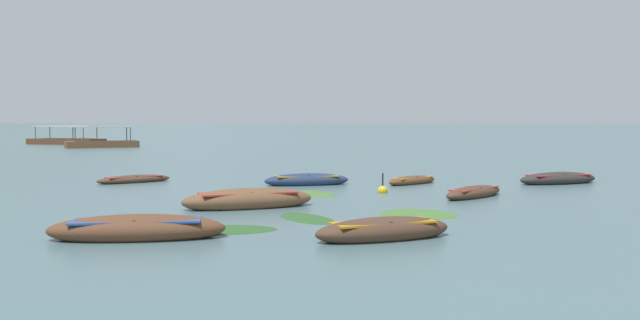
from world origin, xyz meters
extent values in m
plane|color=slate|center=(0.00, 1500.00, 0.00)|extent=(6000.00, 6000.00, 0.00)
cone|color=slate|center=(-233.71, 2280.10, 185.29)|extent=(1067.22, 1067.22, 370.59)
ellipsoid|color=#4C3323|center=(1.12, 10.15, 0.20)|extent=(3.78, 2.17, 0.68)
cube|color=orange|center=(1.12, 10.15, 0.41)|extent=(2.72, 1.56, 0.05)
cube|color=#4C3323|center=(1.12, 10.15, 0.46)|extent=(0.31, 0.77, 0.04)
ellipsoid|color=brown|center=(-2.44, 16.25, 0.25)|extent=(4.70, 2.67, 0.82)
cube|color=#B22D28|center=(-2.44, 16.25, 0.49)|extent=(3.38, 1.92, 0.05)
cube|color=brown|center=(-2.44, 16.25, 0.54)|extent=(0.36, 0.95, 0.04)
ellipsoid|color=brown|center=(4.82, 24.05, 0.14)|extent=(3.02, 2.71, 0.47)
cube|color=orange|center=(4.82, 24.05, 0.28)|extent=(2.18, 1.95, 0.05)
cube|color=brown|center=(4.82, 24.05, 0.33)|extent=(0.45, 0.52, 0.04)
ellipsoid|color=#2D2826|center=(11.65, 23.75, 0.20)|extent=(4.40, 2.46, 0.67)
cube|color=#B22D28|center=(11.65, 23.75, 0.40)|extent=(3.17, 1.77, 0.05)
cube|color=#2D2826|center=(11.65, 23.75, 0.45)|extent=(0.33, 0.88, 0.04)
ellipsoid|color=brown|center=(-4.95, 10.62, 0.23)|extent=(4.40, 1.58, 0.75)
cube|color=#28519E|center=(-4.95, 10.62, 0.45)|extent=(3.17, 1.14, 0.05)
cube|color=brown|center=(-4.95, 10.62, 0.50)|extent=(0.13, 0.92, 0.04)
ellipsoid|color=#4C3323|center=(6.05, 18.67, 0.16)|extent=(3.32, 3.16, 0.54)
cube|color=#B22D28|center=(6.05, 18.67, 0.33)|extent=(2.39, 2.28, 0.05)
cube|color=#4C3323|center=(6.05, 18.67, 0.38)|extent=(0.50, 0.53, 0.04)
ellipsoid|color=#4C3323|center=(-8.21, 25.69, 0.13)|extent=(3.51, 2.83, 0.45)
cube|color=#B22D28|center=(-8.21, 25.69, 0.27)|extent=(2.53, 2.03, 0.05)
cube|color=#4C3323|center=(-8.21, 25.69, 0.32)|extent=(0.43, 0.58, 0.04)
ellipsoid|color=navy|center=(-0.09, 23.92, 0.20)|extent=(4.08, 1.93, 0.67)
cube|color=orange|center=(-0.09, 23.92, 0.40)|extent=(2.94, 1.39, 0.05)
cube|color=navy|center=(-0.09, 23.92, 0.45)|extent=(0.23, 0.86, 0.04)
cube|color=brown|center=(-20.77, 68.24, 0.27)|extent=(8.24, 5.74, 0.90)
cylinder|color=#4C4742|center=(-18.53, 70.43, 1.40)|extent=(0.10, 0.10, 1.80)
cylinder|color=#4C4742|center=(-17.64, 68.29, 1.40)|extent=(0.10, 0.10, 1.80)
cylinder|color=#4C4742|center=(-23.90, 68.20, 1.40)|extent=(0.10, 0.10, 1.80)
cylinder|color=#4C4742|center=(-23.01, 66.06, 1.40)|extent=(0.10, 0.10, 1.80)
cube|color=beige|center=(-20.77, 68.24, 2.29)|extent=(6.92, 4.82, 0.12)
cube|color=brown|center=(-28.02, 79.02, 0.27)|extent=(10.25, 6.89, 0.90)
cylinder|color=#4C4742|center=(-31.91, 79.24, 1.40)|extent=(0.10, 0.10, 1.80)
cylinder|color=#4C4742|center=(-30.91, 81.64, 1.40)|extent=(0.10, 0.10, 1.80)
cylinder|color=#4C4742|center=(-25.13, 76.40, 1.40)|extent=(0.10, 0.10, 1.80)
cylinder|color=#4C4742|center=(-24.12, 78.80, 1.40)|extent=(0.10, 0.10, 1.80)
cube|color=beige|center=(-28.02, 79.02, 2.29)|extent=(8.61, 5.79, 0.12)
sphere|color=yellow|center=(2.82, 20.43, 0.08)|extent=(0.41, 0.41, 0.41)
cylinder|color=black|center=(2.82, 20.43, 0.44)|extent=(0.06, 0.06, 0.71)
ellipsoid|color=#2D5628|center=(-3.17, 11.73, 0.00)|extent=(3.41, 1.67, 0.14)
ellipsoid|color=#477033|center=(2.91, 14.28, 0.00)|extent=(3.28, 3.25, 0.14)
ellipsoid|color=#477033|center=(0.05, 20.10, 0.00)|extent=(2.09, 2.98, 0.14)
ellipsoid|color=#2D5628|center=(-0.60, 13.61, 0.00)|extent=(2.19, 2.82, 0.14)
camera|label=1|loc=(-1.56, -5.49, 2.88)|focal=36.38mm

